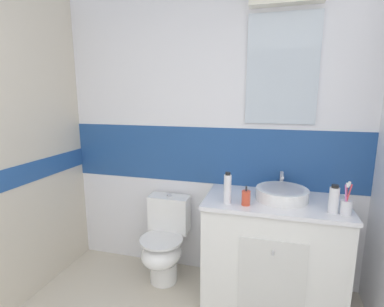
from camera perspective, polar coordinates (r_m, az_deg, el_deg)
The scene contains 8 objects.
wall_back_tiled at distance 2.57m, azimuth 3.72°, elevation 3.31°, with size 3.20×0.20×2.50m.
vanity_cabinet at distance 2.48m, azimuth 15.46°, elevation -17.97°, with size 1.04×0.58×0.85m.
sink_basin at distance 2.31m, azimuth 17.25°, elevation -7.48°, with size 0.38×0.43×0.17m.
toilet at distance 2.68m, azimuth -5.44°, elevation -17.02°, with size 0.37×0.50×0.75m.
toothbrush_cup at distance 2.18m, azimuth 28.03°, elevation -9.05°, with size 0.07×0.07×0.23m.
soap_dispenser at distance 2.13m, azimuth 10.56°, elevation -8.55°, with size 0.06×0.06×0.15m.
shampoo_bottle_tall at distance 2.12m, azimuth 7.00°, elevation -6.85°, with size 0.05×0.05×0.23m.
mouthwash_bottle at distance 2.17m, azimuth 26.11°, elevation -8.13°, with size 0.06×0.06×0.19m.
Camera 1 is at (0.53, -0.05, 1.62)m, focal length 27.13 mm.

